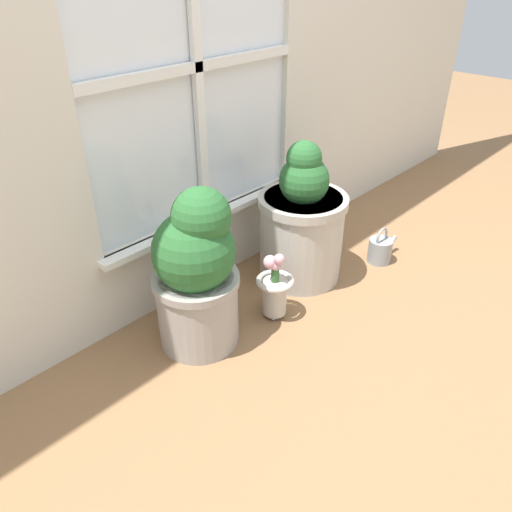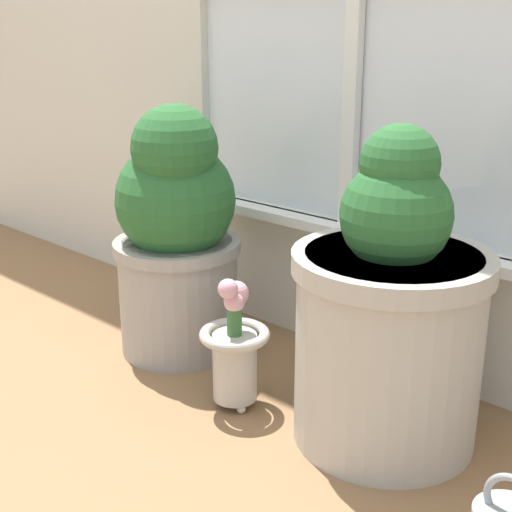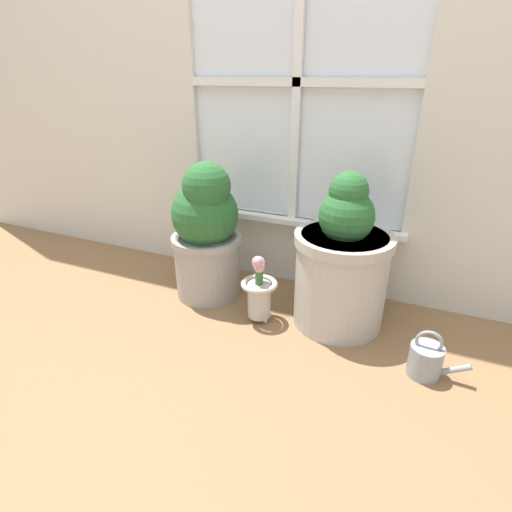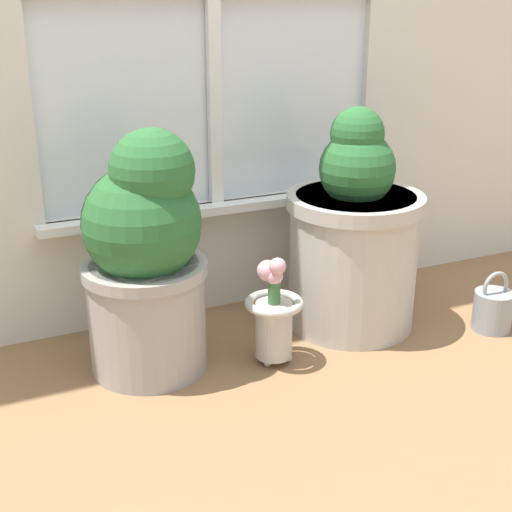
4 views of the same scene
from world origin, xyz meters
TOP-DOWN VIEW (x-y plane):
  - ground_plane at (0.00, 0.00)m, footprint 10.00×10.00m
  - potted_plant_left at (-0.30, 0.28)m, footprint 0.31×0.31m
  - potted_plant_right at (0.30, 0.29)m, footprint 0.38×0.38m
  - flower_vase at (0.00, 0.18)m, footprint 0.15×0.15m
  - watering_can at (0.65, 0.09)m, footprint 0.20×0.11m

SIDE VIEW (x-z plane):
  - ground_plane at x=0.00m, z-range 0.00..0.00m
  - watering_can at x=0.65m, z-range -0.03..0.15m
  - flower_vase at x=0.00m, z-range -0.01..0.28m
  - potted_plant_right at x=0.30m, z-range -0.05..0.57m
  - potted_plant_left at x=-0.30m, z-range -0.01..0.61m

